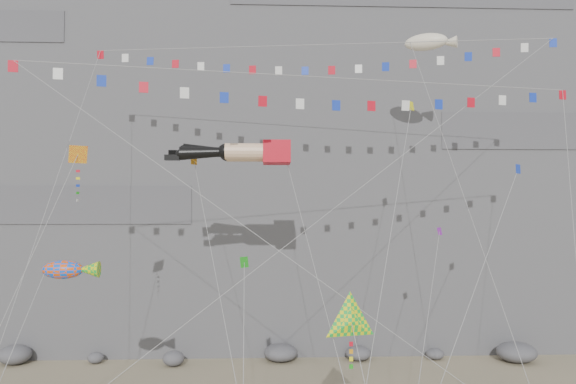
% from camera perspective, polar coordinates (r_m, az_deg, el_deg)
% --- Properties ---
extents(cliff, '(80.00, 28.00, 50.00)m').
position_cam_1_polar(cliff, '(59.89, -1.18, 11.09)').
color(cliff, slate).
rests_on(cliff, ground).
extents(talus_boulders, '(60.00, 3.00, 1.20)m').
position_cam_1_polar(talus_boulders, '(44.75, -0.76, -16.06)').
color(talus_boulders, '#5D5C61').
rests_on(talus_boulders, ground).
extents(legs_kite, '(9.96, 15.70, 21.07)m').
position_cam_1_polar(legs_kite, '(33.16, -4.63, 4.00)').
color(legs_kite, red).
rests_on(legs_kite, ground).
extents(flag_banner_upper, '(30.24, 15.43, 30.29)m').
position_cam_1_polar(flag_banner_upper, '(37.33, 3.06, 14.67)').
color(flag_banner_upper, red).
rests_on(flag_banner_upper, ground).
extents(flag_banner_lower, '(29.23, 7.93, 22.41)m').
position_cam_1_polar(flag_banner_lower, '(30.17, 3.12, 11.56)').
color(flag_banner_lower, red).
rests_on(flag_banner_lower, ground).
extents(harlequin_kite, '(5.16, 6.71, 16.01)m').
position_cam_1_polar(harlequin_kite, '(30.54, -20.59, 3.50)').
color(harlequin_kite, red).
rests_on(harlequin_kite, ground).
extents(fish_windsock, '(3.57, 7.64, 11.22)m').
position_cam_1_polar(fish_windsock, '(30.30, -21.94, -7.37)').
color(fish_windsock, '#ED4C0C').
rests_on(fish_windsock, ground).
extents(delta_kite, '(2.61, 5.80, 8.92)m').
position_cam_1_polar(delta_kite, '(25.06, 6.44, -12.98)').
color(delta_kite, yellow).
rests_on(delta_kite, ground).
extents(blimp_windsock, '(4.22, 13.89, 26.05)m').
position_cam_1_polar(blimp_windsock, '(39.81, 13.86, 14.50)').
color(blimp_windsock, '#F0E4C5').
rests_on(blimp_windsock, ground).
extents(small_kite_a, '(4.82, 13.18, 19.64)m').
position_cam_1_polar(small_kite_a, '(34.09, -9.46, 2.76)').
color(small_kite_a, orange).
rests_on(small_kite_a, ground).
extents(small_kite_b, '(6.14, 13.09, 17.12)m').
position_cam_1_polar(small_kite_b, '(33.69, 15.08, -4.36)').
color(small_kite_b, purple).
rests_on(small_kite_b, ground).
extents(small_kite_c, '(1.20, 7.86, 11.50)m').
position_cam_1_polar(small_kite_c, '(27.74, -4.47, -7.37)').
color(small_kite_c, '#1A9717').
rests_on(small_kite_c, ground).
extents(small_kite_d, '(6.65, 13.33, 22.55)m').
position_cam_1_polar(small_kite_d, '(33.96, 12.34, 8.06)').
color(small_kite_d, yellow).
rests_on(small_kite_d, ground).
extents(small_kite_e, '(9.60, 9.21, 18.53)m').
position_cam_1_polar(small_kite_e, '(32.79, 22.18, 1.71)').
color(small_kite_e, '#1432B5').
rests_on(small_kite_e, ground).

